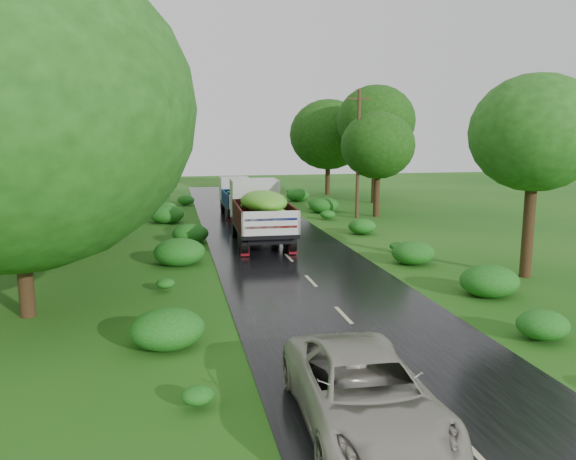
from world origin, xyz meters
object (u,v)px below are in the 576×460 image
object	(u,v)px
truck_near	(260,209)
car	(364,392)
truck_far	(238,195)
utility_pole	(358,153)

from	to	relation	value
truck_near	car	world-z (taller)	truck_near
truck_far	car	distance (m)	27.62
truck_near	car	distance (m)	18.04
utility_pole	truck_near	bearing A→B (deg)	-133.95
truck_far	utility_pole	distance (m)	8.30
truck_far	car	world-z (taller)	truck_far
truck_far	car	bearing A→B (deg)	-92.86
car	utility_pole	xyz separation A→B (m)	(8.24, 24.75, 3.42)
truck_near	utility_pole	xyz separation A→B (m)	(7.33, 6.76, 2.47)
truck_far	utility_pole	xyz separation A→B (m)	(7.28, -2.85, 2.80)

